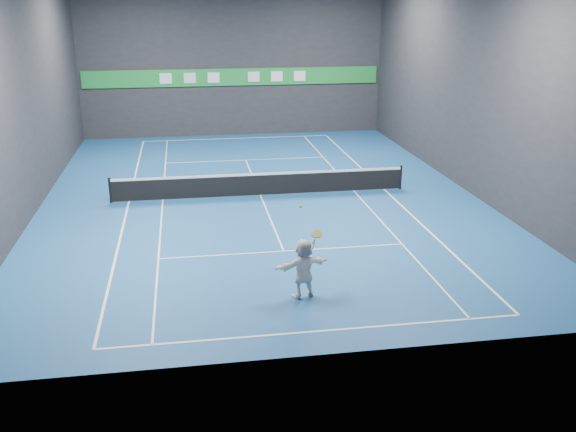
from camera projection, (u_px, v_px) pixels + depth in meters
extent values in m
plane|color=navy|center=(261.00, 196.00, 27.34)|extent=(26.00, 26.00, 0.00)
cube|color=#272629|center=(233.00, 60.00, 38.03)|extent=(18.00, 0.10, 9.00)
cube|color=#272629|center=(331.00, 171.00, 13.74)|extent=(18.00, 0.10, 9.00)
cube|color=#272629|center=(26.00, 94.00, 24.52)|extent=(0.10, 26.00, 9.00)
cube|color=#272629|center=(469.00, 85.00, 27.25)|extent=(0.10, 26.00, 9.00)
cube|color=white|center=(317.00, 331.00, 16.24)|extent=(10.98, 0.08, 0.01)
cube|color=white|center=(237.00, 138.00, 38.44)|extent=(10.98, 0.08, 0.01)
cube|color=white|center=(129.00, 202.00, 26.50)|extent=(0.08, 23.78, 0.01)
cube|color=white|center=(384.00, 190.00, 28.17)|extent=(0.08, 23.78, 0.01)
cube|color=white|center=(163.00, 200.00, 26.71)|extent=(0.06, 23.78, 0.01)
cube|color=white|center=(354.00, 191.00, 27.96)|extent=(0.06, 23.78, 0.01)
cube|color=white|center=(284.00, 251.00, 21.36)|extent=(8.23, 0.06, 0.01)
cube|color=white|center=(246.00, 160.00, 33.32)|extent=(8.23, 0.06, 0.01)
cube|color=white|center=(261.00, 196.00, 27.34)|extent=(0.06, 12.80, 0.01)
imported|color=white|center=(303.00, 268.00, 17.88)|extent=(1.68, 0.93, 1.72)
sphere|color=#BBE025|center=(301.00, 207.00, 17.49)|extent=(0.07, 0.07, 0.07)
cylinder|color=black|center=(110.00, 190.00, 26.22)|extent=(0.10, 0.10, 1.07)
cylinder|color=black|center=(401.00, 177.00, 28.11)|extent=(0.10, 0.10, 1.07)
cube|color=black|center=(260.00, 185.00, 27.19)|extent=(12.40, 0.03, 0.86)
cube|color=white|center=(260.00, 174.00, 27.03)|extent=(12.40, 0.04, 0.10)
cube|color=#1F9137|center=(234.00, 77.00, 38.29)|extent=(17.64, 0.06, 1.00)
cube|color=white|center=(166.00, 78.00, 37.63)|extent=(0.70, 0.04, 0.60)
cube|color=silver|center=(190.00, 78.00, 37.84)|extent=(0.70, 0.04, 0.60)
cube|color=white|center=(214.00, 78.00, 38.05)|extent=(0.70, 0.04, 0.60)
cube|color=white|center=(254.00, 77.00, 38.42)|extent=(0.70, 0.04, 0.60)
cube|color=white|center=(277.00, 76.00, 38.63)|extent=(0.70, 0.04, 0.60)
cube|color=white|center=(300.00, 76.00, 38.85)|extent=(0.70, 0.04, 0.60)
torus|color=red|center=(317.00, 235.00, 17.68)|extent=(0.39, 0.38, 0.12)
cylinder|color=#B5CC48|center=(317.00, 234.00, 17.67)|extent=(0.38, 0.29, 0.26)
cylinder|color=red|center=(314.00, 242.00, 17.73)|extent=(0.09, 0.12, 0.17)
cylinder|color=yellow|center=(313.00, 246.00, 17.75)|extent=(0.10, 0.15, 0.25)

